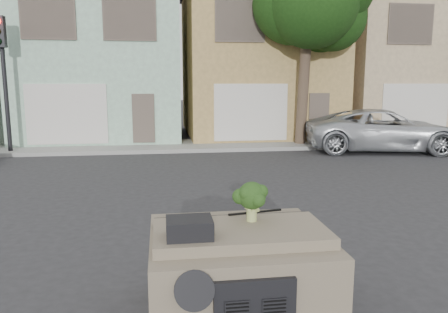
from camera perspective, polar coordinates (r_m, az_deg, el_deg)
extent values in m
plane|color=#303033|center=(8.22, -1.91, -9.62)|extent=(120.00, 120.00, 0.00)
cube|color=gray|center=(18.42, -5.56, 1.40)|extent=(40.00, 3.00, 0.15)
cube|color=#A1CAAE|center=(22.39, -15.43, 12.07)|extent=(7.20, 8.20, 7.55)
cube|color=tan|center=(22.75, 4.12, 12.34)|extent=(7.20, 8.20, 7.55)
cube|color=tan|center=(25.43, 21.21, 11.44)|extent=(7.20, 8.20, 7.55)
imported|color=silver|center=(18.48, 19.97, 0.66)|extent=(6.46, 3.96, 1.67)
cube|color=black|center=(18.11, -26.76, 8.15)|extent=(0.40, 0.40, 5.10)
cube|color=#16360F|center=(18.52, 10.48, 14.29)|extent=(4.40, 4.00, 8.50)
cube|color=#796C57|center=(5.25, 1.83, -14.59)|extent=(2.00, 1.80, 1.12)
cube|color=black|center=(4.61, -4.55, -9.27)|extent=(0.48, 0.38, 0.20)
cube|color=black|center=(5.45, 4.08, -7.26)|extent=(0.69, 0.15, 0.02)
cube|color=#1E3913|center=(5.08, 3.65, -5.83)|extent=(0.47, 0.47, 0.48)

